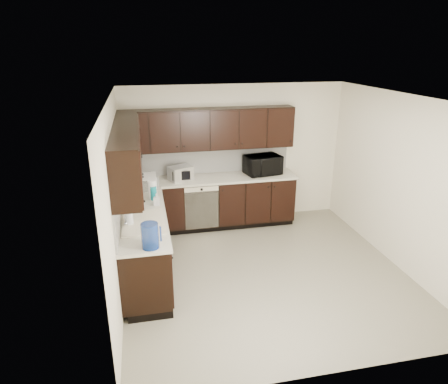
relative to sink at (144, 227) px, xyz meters
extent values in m
plane|color=gray|center=(1.68, 0.01, -0.88)|extent=(4.00, 4.00, 0.00)
plane|color=white|center=(1.68, 0.01, 1.62)|extent=(4.00, 4.00, 0.00)
cube|color=silver|center=(1.68, 2.01, 0.37)|extent=(4.00, 0.02, 2.50)
cube|color=silver|center=(-0.32, 0.01, 0.37)|extent=(0.02, 4.00, 2.50)
cube|color=silver|center=(3.68, 0.01, 0.37)|extent=(0.02, 4.00, 2.50)
cube|color=silver|center=(1.68, -1.99, 0.37)|extent=(4.00, 0.02, 2.50)
cube|color=black|center=(1.18, 1.71, -0.43)|extent=(3.00, 0.60, 0.90)
cube|color=black|center=(-0.02, 0.31, -0.43)|extent=(0.60, 2.20, 0.90)
cube|color=black|center=(1.18, 1.74, -0.83)|extent=(3.00, 0.54, 0.10)
cube|color=black|center=(0.01, 0.31, -0.83)|extent=(0.54, 2.20, 0.10)
cube|color=beige|center=(1.18, 1.71, 0.04)|extent=(3.03, 0.63, 0.04)
cube|color=beige|center=(-0.02, 0.31, 0.04)|extent=(0.63, 2.23, 0.04)
cube|color=white|center=(1.18, 2.00, 0.30)|extent=(3.00, 0.02, 0.48)
cube|color=white|center=(-0.31, 0.61, 0.30)|extent=(0.02, 2.80, 0.48)
cube|color=black|center=(1.18, 1.85, 0.89)|extent=(3.00, 0.33, 0.70)
cube|color=black|center=(-0.15, 0.45, 0.89)|extent=(0.33, 2.47, 0.70)
cube|color=beige|center=(0.98, 1.42, -0.38)|extent=(0.58, 0.02, 0.78)
cube|color=beige|center=(0.98, 1.42, -0.04)|extent=(0.58, 0.03, 0.08)
cylinder|color=black|center=(0.98, 1.40, -0.04)|extent=(0.04, 0.02, 0.04)
cube|color=beige|center=(0.00, 0.01, 0.06)|extent=(0.54, 0.82, 0.03)
cube|color=beige|center=(0.00, -0.19, -0.02)|extent=(0.42, 0.34, 0.16)
cube|color=beige|center=(0.00, 0.21, -0.02)|extent=(0.42, 0.34, 0.16)
cylinder|color=silver|center=(-0.22, 0.01, 0.19)|extent=(0.03, 0.03, 0.26)
cylinder|color=silver|center=(-0.17, 0.01, 0.31)|extent=(0.14, 0.02, 0.02)
cylinder|color=#B2B2B7|center=(0.00, -0.19, 0.01)|extent=(0.20, 0.20, 0.10)
imported|color=black|center=(2.14, 1.72, 0.23)|extent=(0.68, 0.53, 0.34)
imported|color=gray|center=(0.20, 0.61, 0.15)|extent=(0.09, 0.10, 0.18)
imported|color=gray|center=(-0.17, -0.01, 0.19)|extent=(0.12, 0.12, 0.27)
cube|color=silver|center=(0.66, 1.69, 0.18)|extent=(0.46, 0.41, 0.24)
cube|color=silver|center=(-0.03, 1.36, 0.16)|extent=(0.62, 0.53, 0.21)
cylinder|color=navy|center=(0.07, -0.69, 0.21)|extent=(0.24, 0.24, 0.30)
cylinder|color=#0C7C8A|center=(0.17, 0.83, 0.16)|extent=(0.09, 0.09, 0.21)
cylinder|color=white|center=(0.16, 0.88, 0.20)|extent=(0.16, 0.16, 0.29)
camera|label=1|loc=(0.06, -4.85, 2.25)|focal=32.00mm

